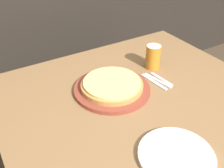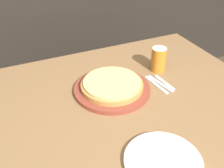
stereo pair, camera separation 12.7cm
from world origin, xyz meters
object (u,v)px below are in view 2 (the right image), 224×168
fork (156,85)px  beer_glass (159,58)px  pizza_on_board (112,87)px  spoon (164,82)px  dinner_plate (163,161)px  dinner_knife (160,84)px

fork → beer_glass: bearing=55.2°
pizza_on_board → spoon: 0.28m
pizza_on_board → fork: bearing=-11.8°
dinner_plate → dinner_knife: size_ratio=1.58×
fork → dinner_knife: size_ratio=1.00×
pizza_on_board → beer_glass: size_ratio=2.83×
spoon → dinner_knife: bearing=180.0°
pizza_on_board → dinner_plate: pizza_on_board is taller
fork → spoon: size_ratio=1.17×
pizza_on_board → fork: (0.23, -0.05, -0.02)m
dinner_plate → dinner_knife: (0.27, 0.43, -0.01)m
fork → dinner_knife: (0.02, 0.00, 0.00)m
fork → dinner_knife: bearing=0.0°
dinner_plate → fork: size_ratio=1.57×
pizza_on_board → dinner_plate: (-0.02, -0.48, -0.02)m
spoon → dinner_plate: bearing=-124.1°
beer_glass → fork: size_ratio=0.74×
pizza_on_board → spoon: bearing=-9.7°
beer_glass → dinner_knife: beer_glass is taller
pizza_on_board → fork: 0.23m
beer_glass → spoon: 0.15m
dinner_plate → dinner_knife: bearing=58.2°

